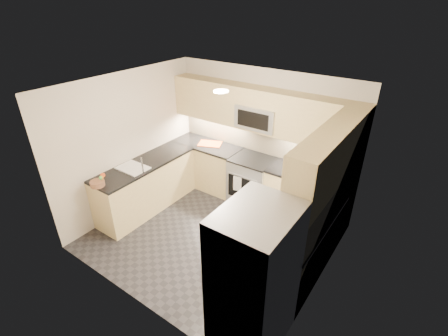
% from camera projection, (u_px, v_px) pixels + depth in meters
% --- Properties ---
extents(floor, '(3.60, 3.20, 0.00)m').
position_uv_depth(floor, '(212.00, 236.00, 5.45)').
color(floor, black).
rests_on(floor, ground).
extents(ceiling, '(3.60, 3.20, 0.02)m').
position_uv_depth(ceiling, '(209.00, 88.00, 4.26)').
color(ceiling, beige).
rests_on(ceiling, wall_back).
extents(wall_back, '(3.60, 0.02, 2.50)m').
position_uv_depth(wall_back, '(263.00, 137.00, 6.00)').
color(wall_back, beige).
rests_on(wall_back, floor).
extents(wall_front, '(3.60, 0.02, 2.50)m').
position_uv_depth(wall_front, '(126.00, 227.00, 3.70)').
color(wall_front, beige).
rests_on(wall_front, floor).
extents(wall_left, '(0.02, 3.20, 2.50)m').
position_uv_depth(wall_left, '(130.00, 143.00, 5.76)').
color(wall_left, beige).
rests_on(wall_left, floor).
extents(wall_right, '(0.02, 3.20, 2.50)m').
position_uv_depth(wall_right, '(328.00, 212.00, 3.94)').
color(wall_right, beige).
rests_on(wall_right, floor).
extents(base_cab_back_left, '(1.42, 0.60, 0.90)m').
position_uv_depth(base_cab_back_left, '(207.00, 165.00, 6.72)').
color(base_cab_back_left, '#DDC485').
rests_on(base_cab_back_left, floor).
extents(base_cab_back_right, '(1.42, 0.60, 0.90)m').
position_uv_depth(base_cab_back_right, '(307.00, 199.00, 5.62)').
color(base_cab_back_right, '#DDC485').
rests_on(base_cab_back_right, floor).
extents(base_cab_right, '(0.60, 1.70, 0.90)m').
position_uv_depth(base_cab_right, '(303.00, 246.00, 4.58)').
color(base_cab_right, '#DDC485').
rests_on(base_cab_right, floor).
extents(base_cab_peninsula, '(0.60, 2.00, 0.90)m').
position_uv_depth(base_cab_peninsula, '(147.00, 186.00, 5.99)').
color(base_cab_peninsula, '#DDC485').
rests_on(base_cab_peninsula, floor).
extents(countertop_back_left, '(1.42, 0.63, 0.04)m').
position_uv_depth(countertop_back_left, '(207.00, 145.00, 6.49)').
color(countertop_back_left, black).
rests_on(countertop_back_left, base_cab_back_left).
extents(countertop_back_right, '(1.42, 0.63, 0.04)m').
position_uv_depth(countertop_back_right, '(310.00, 176.00, 5.39)').
color(countertop_back_right, black).
rests_on(countertop_back_right, base_cab_back_right).
extents(countertop_right, '(0.63, 1.70, 0.04)m').
position_uv_depth(countertop_right, '(307.00, 219.00, 4.36)').
color(countertop_right, black).
rests_on(countertop_right, base_cab_right).
extents(countertop_peninsula, '(0.63, 2.00, 0.04)m').
position_uv_depth(countertop_peninsula, '(144.00, 164.00, 5.77)').
color(countertop_peninsula, black).
rests_on(countertop_peninsula, base_cab_peninsula).
extents(upper_cab_back, '(3.60, 0.35, 0.75)m').
position_uv_depth(upper_cab_back, '(260.00, 110.00, 5.60)').
color(upper_cab_back, '#DDC485').
rests_on(upper_cab_back, wall_back).
extents(upper_cab_right, '(0.35, 1.95, 0.75)m').
position_uv_depth(upper_cab_right, '(329.00, 158.00, 3.95)').
color(upper_cab_right, '#DDC485').
rests_on(upper_cab_right, wall_right).
extents(backsplash_back, '(3.60, 0.01, 0.51)m').
position_uv_depth(backsplash_back, '(262.00, 140.00, 6.02)').
color(backsplash_back, tan).
rests_on(backsplash_back, wall_back).
extents(backsplash_right, '(0.01, 2.30, 0.51)m').
position_uv_depth(backsplash_right, '(339.00, 199.00, 4.29)').
color(backsplash_right, tan).
rests_on(backsplash_right, wall_right).
extents(gas_range, '(0.76, 0.65, 0.91)m').
position_uv_depth(gas_range, '(252.00, 181.00, 6.15)').
color(gas_range, '#AAADB2').
rests_on(gas_range, floor).
extents(range_cooktop, '(0.76, 0.65, 0.03)m').
position_uv_depth(range_cooktop, '(253.00, 160.00, 5.93)').
color(range_cooktop, black).
rests_on(range_cooktop, gas_range).
extents(oven_door_glass, '(0.62, 0.02, 0.45)m').
position_uv_depth(oven_door_glass, '(243.00, 189.00, 5.91)').
color(oven_door_glass, black).
rests_on(oven_door_glass, gas_range).
extents(oven_handle, '(0.60, 0.02, 0.02)m').
position_uv_depth(oven_handle, '(243.00, 177.00, 5.77)').
color(oven_handle, '#B2B5BA').
rests_on(oven_handle, gas_range).
extents(microwave, '(0.76, 0.40, 0.40)m').
position_uv_depth(microwave, '(259.00, 117.00, 5.64)').
color(microwave, '#A2A5AA').
rests_on(microwave, upper_cab_back).
extents(microwave_door, '(0.60, 0.01, 0.28)m').
position_uv_depth(microwave_door, '(253.00, 120.00, 5.50)').
color(microwave_door, black).
rests_on(microwave_door, microwave).
extents(refrigerator, '(0.70, 0.90, 1.80)m').
position_uv_depth(refrigerator, '(254.00, 280.00, 3.46)').
color(refrigerator, '#A8A9B0').
rests_on(refrigerator, floor).
extents(fridge_handle_left, '(0.02, 0.02, 1.20)m').
position_uv_depth(fridge_handle_left, '(216.00, 272.00, 3.49)').
color(fridge_handle_left, '#B2B5BA').
rests_on(fridge_handle_left, refrigerator).
extents(fridge_handle_right, '(0.02, 0.02, 1.20)m').
position_uv_depth(fridge_handle_right, '(235.00, 253.00, 3.75)').
color(fridge_handle_right, '#B2B5BA').
rests_on(fridge_handle_right, refrigerator).
extents(sink_basin, '(0.52, 0.38, 0.16)m').
position_uv_depth(sink_basin, '(133.00, 172.00, 5.61)').
color(sink_basin, white).
rests_on(sink_basin, base_cab_peninsula).
extents(faucet, '(0.03, 0.03, 0.28)m').
position_uv_depth(faucet, '(142.00, 165.00, 5.38)').
color(faucet, silver).
rests_on(faucet, countertop_peninsula).
extents(utensil_bowl, '(0.33, 0.33, 0.15)m').
position_uv_depth(utensil_bowl, '(325.00, 178.00, 5.14)').
color(utensil_bowl, '#53C357').
rests_on(utensil_bowl, countertop_back_right).
extents(cutting_board, '(0.53, 0.46, 0.01)m').
position_uv_depth(cutting_board, '(210.00, 144.00, 6.48)').
color(cutting_board, '#DF5015').
rests_on(cutting_board, countertop_back_left).
extents(fruit_basket, '(0.27, 0.27, 0.08)m').
position_uv_depth(fruit_basket, '(97.00, 184.00, 5.06)').
color(fruit_basket, '#966346').
rests_on(fruit_basket, countertop_peninsula).
extents(fruit_apple, '(0.08, 0.08, 0.08)m').
position_uv_depth(fruit_apple, '(103.00, 175.00, 5.14)').
color(fruit_apple, '#C74416').
rests_on(fruit_apple, fruit_basket).
extents(fruit_pear, '(0.06, 0.06, 0.06)m').
position_uv_depth(fruit_pear, '(101.00, 178.00, 5.07)').
color(fruit_pear, '#54B44D').
rests_on(fruit_pear, fruit_basket).
extents(dish_towel_check, '(0.15, 0.04, 0.29)m').
position_uv_depth(dish_towel_check, '(237.00, 184.00, 5.88)').
color(dish_towel_check, silver).
rests_on(dish_towel_check, oven_handle).
extents(fruit_orange, '(0.06, 0.06, 0.06)m').
position_uv_depth(fruit_orange, '(101.00, 178.00, 5.07)').
color(fruit_orange, orange).
rests_on(fruit_orange, fruit_basket).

